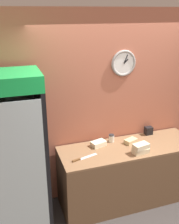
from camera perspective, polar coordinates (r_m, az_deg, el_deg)
The scene contains 10 objects.
wall_back at distance 3.84m, azimuth 6.52°, elevation 1.31°, with size 5.20×0.09×2.70m.
prep_counter at distance 3.95m, azimuth 8.33°, elevation -13.08°, with size 1.97×0.66×0.88m.
beverage_cooler at distance 3.31m, azimuth -16.51°, elevation -7.41°, with size 0.77×0.67×2.05m.
sandwich_stack_bottom at distance 3.58m, azimuth 11.06°, elevation -8.28°, with size 0.22×0.14×0.07m.
sandwich_stack_middle at distance 3.55m, azimuth 11.13°, elevation -7.31°, with size 0.23×0.16×0.07m.
sandwich_flat_left at distance 3.81m, azimuth 8.96°, elevation -6.25°, with size 0.21×0.16×0.06m.
sandwich_flat_right at distance 3.69m, azimuth 1.96°, elevation -6.88°, with size 0.23×0.18×0.07m.
chefs_knife at distance 3.40m, azimuth -1.79°, elevation -10.11°, with size 0.36×0.13×0.02m.
condiment_jar at distance 3.80m, azimuth 4.78°, elevation -5.70°, with size 0.08×0.08×0.11m.
napkin_dispenser at distance 4.10m, azimuth 12.73°, elevation -3.98°, with size 0.11×0.09×0.12m.
Camera 1 is at (-1.56, -1.99, 2.66)m, focal length 42.00 mm.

